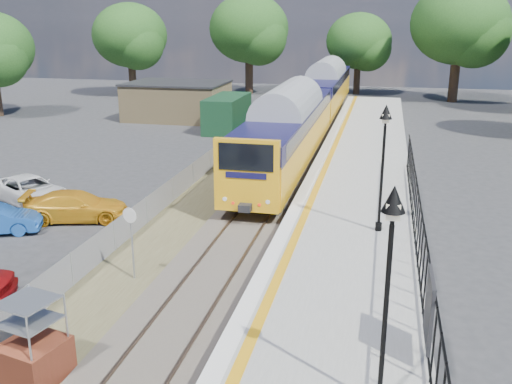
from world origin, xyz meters
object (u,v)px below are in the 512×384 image
(brick_plinth, at_px, (33,342))
(car_yellow, at_px, (77,206))
(speed_sign, at_px, (131,232))
(victorian_lamp_south, at_px, (390,248))
(train, at_px, (312,103))
(victorian_lamp_north, at_px, (384,139))
(car_white, at_px, (30,190))

(brick_plinth, height_order, car_yellow, brick_plinth)
(speed_sign, bearing_deg, victorian_lamp_south, -23.85)
(victorian_lamp_south, relative_size, train, 0.11)
(train, height_order, car_yellow, train)
(victorian_lamp_north, relative_size, brick_plinth, 2.14)
(victorian_lamp_north, relative_size, train, 0.11)
(victorian_lamp_north, bearing_deg, train, 103.63)
(train, xyz_separation_m, car_white, (-10.65, -19.40, -1.71))
(brick_plinth, bearing_deg, car_yellow, 114.72)
(train, bearing_deg, car_yellow, -109.19)
(victorian_lamp_south, xyz_separation_m, speed_sign, (-8.00, 5.92, -2.60))
(victorian_lamp_south, bearing_deg, brick_plinth, 177.46)
(car_yellow, distance_m, car_white, 3.71)
(victorian_lamp_south, xyz_separation_m, brick_plinth, (-8.00, 0.35, -3.27))
(victorian_lamp_south, relative_size, brick_plinth, 2.14)
(train, bearing_deg, brick_plinth, -94.54)
(victorian_lamp_south, distance_m, train, 32.39)
(car_yellow, bearing_deg, victorian_lamp_south, -146.05)
(train, relative_size, speed_sign, 16.05)
(brick_plinth, relative_size, car_white, 0.47)
(victorian_lamp_north, bearing_deg, car_yellow, 176.25)
(victorian_lamp_south, height_order, car_white, victorian_lamp_south)
(car_yellow, bearing_deg, brick_plinth, -171.15)
(speed_sign, bearing_deg, train, 97.13)
(speed_sign, bearing_deg, car_white, 153.84)
(victorian_lamp_north, xyz_separation_m, car_yellow, (-12.62, 0.83, -3.66))
(victorian_lamp_north, distance_m, brick_plinth, 12.83)
(victorian_lamp_north, height_order, brick_plinth, victorian_lamp_north)
(brick_plinth, relative_size, speed_sign, 0.85)
(train, relative_size, brick_plinth, 18.99)
(speed_sign, xyz_separation_m, car_yellow, (-4.82, 4.91, -1.07))
(victorian_lamp_north, xyz_separation_m, brick_plinth, (-7.80, -9.65, -3.27))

